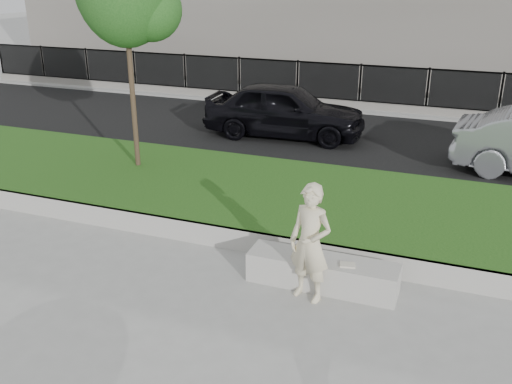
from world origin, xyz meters
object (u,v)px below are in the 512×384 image
at_px(man, 310,243).
at_px(book, 348,265).
at_px(stone_bench, 322,272).
at_px(car_dark, 285,110).

xyz_separation_m(man, book, (0.50, 0.31, -0.41)).
bearing_deg(stone_bench, book, -10.62).
bearing_deg(stone_bench, car_dark, 112.38).
distance_m(book, car_dark, 8.49).
xyz_separation_m(stone_bench, man, (-0.11, -0.38, 0.66)).
height_order(stone_bench, man, man).
distance_m(man, book, 0.72).
height_order(man, car_dark, man).
relative_size(book, car_dark, 0.05).
relative_size(stone_bench, car_dark, 0.51).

